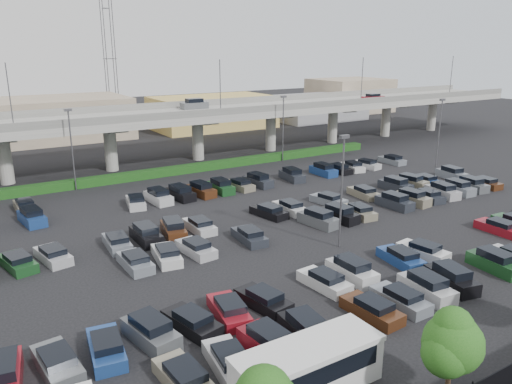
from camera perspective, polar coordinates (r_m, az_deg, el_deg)
ground at (r=52.23m, az=3.68°, el=-3.40°), size 280.00×280.00×0.00m
overpass at (r=78.07m, az=-10.26°, el=8.23°), size 150.00×13.00×15.80m
hedge at (r=73.00m, az=-7.77°, el=2.66°), size 66.00×1.60×1.10m
shuttle_bus at (r=27.81m, az=5.96°, el=-19.21°), size 8.31×2.86×2.67m
parked_cars at (r=49.00m, az=5.84°, el=-4.01°), size 63.03×41.61×1.67m
light_poles at (r=49.91m, az=-1.39°, el=3.17°), size 66.90×48.38×10.30m
distant_buildings at (r=110.59m, az=-9.91°, el=8.87°), size 138.00×24.00×9.00m
comm_tower at (r=118.54m, az=-16.39°, el=14.71°), size 2.40×2.40×30.00m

